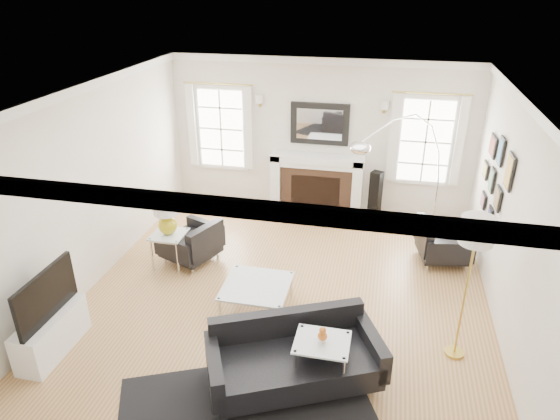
% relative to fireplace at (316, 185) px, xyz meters
% --- Properties ---
extents(floor, '(6.00, 6.00, 0.00)m').
position_rel_fireplace_xyz_m(floor, '(0.00, -2.79, -0.54)').
color(floor, olive).
rests_on(floor, ground).
extents(back_wall, '(5.50, 0.04, 2.80)m').
position_rel_fireplace_xyz_m(back_wall, '(0.00, 0.21, 0.86)').
color(back_wall, beige).
rests_on(back_wall, floor).
extents(front_wall, '(5.50, 0.04, 2.80)m').
position_rel_fireplace_xyz_m(front_wall, '(0.00, -5.79, 0.86)').
color(front_wall, beige).
rests_on(front_wall, floor).
extents(left_wall, '(0.04, 6.00, 2.80)m').
position_rel_fireplace_xyz_m(left_wall, '(-2.75, -2.79, 0.86)').
color(left_wall, beige).
rests_on(left_wall, floor).
extents(right_wall, '(0.04, 6.00, 2.80)m').
position_rel_fireplace_xyz_m(right_wall, '(2.75, -2.79, 0.86)').
color(right_wall, beige).
rests_on(right_wall, floor).
extents(ceiling, '(5.50, 6.00, 0.02)m').
position_rel_fireplace_xyz_m(ceiling, '(0.00, -2.79, 2.26)').
color(ceiling, white).
rests_on(ceiling, back_wall).
extents(crown_molding, '(5.50, 6.00, 0.12)m').
position_rel_fireplace_xyz_m(crown_molding, '(0.00, -2.79, 2.20)').
color(crown_molding, white).
rests_on(crown_molding, back_wall).
extents(fireplace, '(1.70, 0.69, 1.11)m').
position_rel_fireplace_xyz_m(fireplace, '(0.00, 0.00, 0.00)').
color(fireplace, white).
rests_on(fireplace, floor).
extents(mantel_mirror, '(1.05, 0.07, 0.75)m').
position_rel_fireplace_xyz_m(mantel_mirror, '(0.00, 0.16, 1.11)').
color(mantel_mirror, black).
rests_on(mantel_mirror, back_wall).
extents(window_left, '(1.24, 0.15, 1.62)m').
position_rel_fireplace_xyz_m(window_left, '(-1.85, 0.16, 0.92)').
color(window_left, white).
rests_on(window_left, back_wall).
extents(window_right, '(1.24, 0.15, 1.62)m').
position_rel_fireplace_xyz_m(window_right, '(1.85, 0.16, 0.92)').
color(window_right, white).
rests_on(window_right, back_wall).
extents(gallery_wall, '(0.04, 1.73, 1.29)m').
position_rel_fireplace_xyz_m(gallery_wall, '(2.72, -1.50, 0.99)').
color(gallery_wall, black).
rests_on(gallery_wall, right_wall).
extents(tv_unit, '(0.35, 1.00, 1.09)m').
position_rel_fireplace_xyz_m(tv_unit, '(-2.44, -4.49, -0.21)').
color(tv_unit, white).
rests_on(tv_unit, floor).
extents(sofa, '(2.02, 1.53, 0.60)m').
position_rel_fireplace_xyz_m(sofa, '(0.42, -4.36, -0.22)').
color(sofa, black).
rests_on(sofa, floor).
extents(armchair_left, '(0.98, 1.03, 0.56)m').
position_rel_fireplace_xyz_m(armchair_left, '(-1.58, -2.19, -0.23)').
color(armchair_left, black).
rests_on(armchair_left, floor).
extents(armchair_right, '(0.87, 0.94, 0.55)m').
position_rel_fireplace_xyz_m(armchair_right, '(2.15, -1.37, -0.23)').
color(armchair_right, black).
rests_on(armchair_right, floor).
extents(coffee_table, '(0.86, 0.86, 0.38)m').
position_rel_fireplace_xyz_m(coffee_table, '(-0.30, -3.18, -0.19)').
color(coffee_table, silver).
rests_on(coffee_table, floor).
extents(side_table_left, '(0.49, 0.49, 0.54)m').
position_rel_fireplace_xyz_m(side_table_left, '(-1.88, -2.38, -0.10)').
color(side_table_left, silver).
rests_on(side_table_left, floor).
extents(nesting_table, '(0.57, 0.48, 0.63)m').
position_rel_fireplace_xyz_m(nesting_table, '(0.73, -4.40, -0.04)').
color(nesting_table, silver).
rests_on(nesting_table, floor).
extents(gourd_lamp, '(0.37, 0.37, 0.60)m').
position_rel_fireplace_xyz_m(gourd_lamp, '(-1.88, -2.38, 0.35)').
color(gourd_lamp, gold).
rests_on(gourd_lamp, side_table_left).
extents(orange_vase, '(0.10, 0.10, 0.16)m').
position_rel_fireplace_xyz_m(orange_vase, '(0.73, -4.40, 0.18)').
color(orange_vase, '#C85F19').
rests_on(orange_vase, nesting_table).
extents(arc_floor_lamp, '(1.57, 1.45, 2.22)m').
position_rel_fireplace_xyz_m(arc_floor_lamp, '(1.47, -0.81, 0.66)').
color(arc_floor_lamp, silver).
rests_on(arc_floor_lamp, floor).
extents(stick_floor_lamp, '(0.36, 0.36, 1.80)m').
position_rel_fireplace_xyz_m(stick_floor_lamp, '(2.20, -3.53, 1.01)').
color(stick_floor_lamp, gold).
rests_on(stick_floor_lamp, floor).
extents(speaker_tower, '(0.25, 0.25, 0.94)m').
position_rel_fireplace_xyz_m(speaker_tower, '(1.09, -0.14, -0.07)').
color(speaker_tower, black).
rests_on(speaker_tower, floor).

